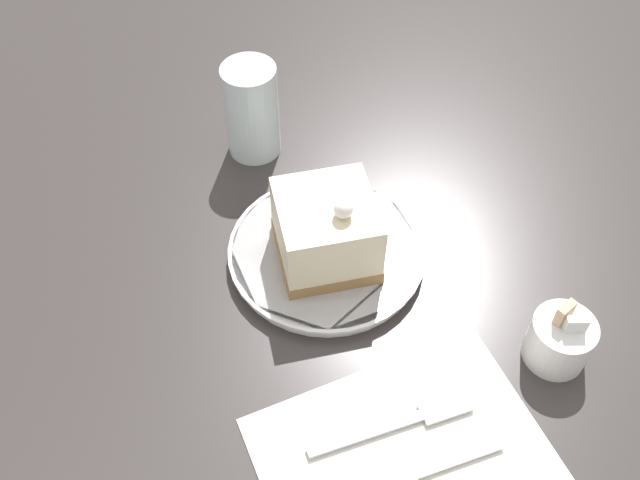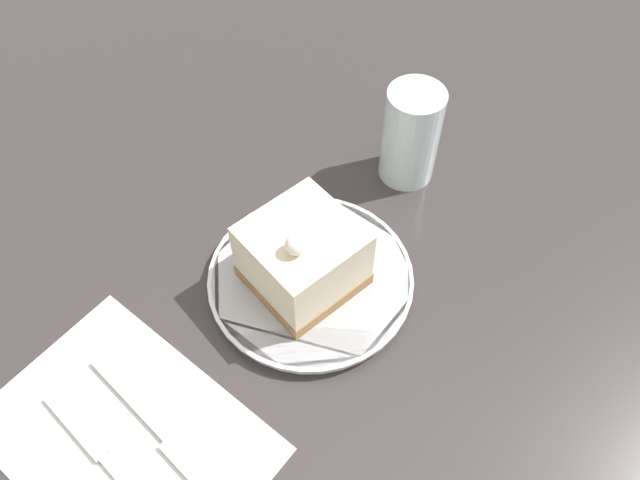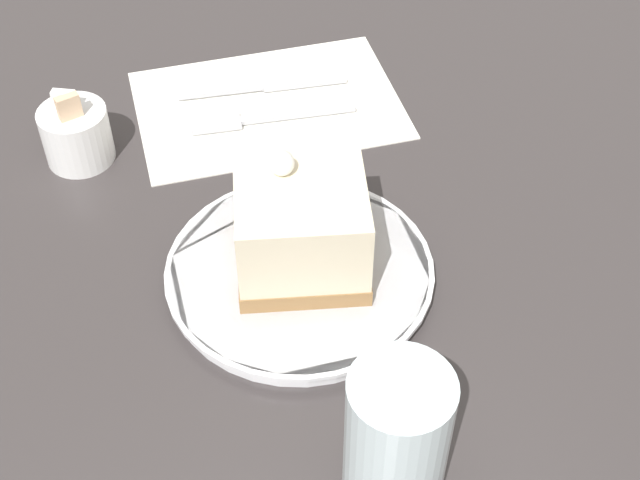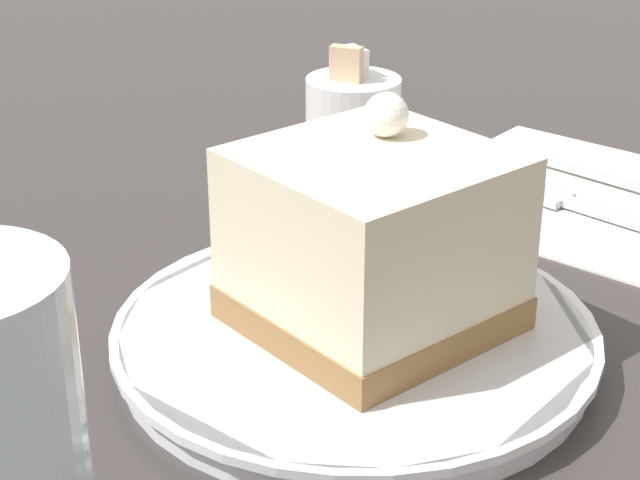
{
  "view_description": "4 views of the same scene",
  "coord_description": "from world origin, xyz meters",
  "px_view_note": "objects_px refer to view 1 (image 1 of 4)",
  "views": [
    {
      "loc": [
        0.41,
        -0.23,
        0.6
      ],
      "look_at": [
        -0.01,
        -0.05,
        0.05
      ],
      "focal_mm": 40.0,
      "sensor_mm": 36.0,
      "label": 1
    },
    {
      "loc": [
        0.24,
        0.19,
        0.55
      ],
      "look_at": [
        -0.03,
        -0.03,
        0.07
      ],
      "focal_mm": 35.0,
      "sensor_mm": 36.0,
      "label": 2
    },
    {
      "loc": [
        -0.47,
        0.07,
        0.53
      ],
      "look_at": [
        -0.03,
        -0.05,
        0.06
      ],
      "focal_mm": 50.0,
      "sensor_mm": 36.0,
      "label": 3
    },
    {
      "loc": [
        -0.34,
        -0.28,
        0.24
      ],
      "look_at": [
        -0.02,
        -0.02,
        0.05
      ],
      "focal_mm": 60.0,
      "sensor_mm": 36.0,
      "label": 4
    }
  ],
  "objects_px": {
    "sugar_bowl": "(559,340)",
    "cake_slice": "(326,230)",
    "plate": "(327,252)",
    "drinking_glass": "(252,111)",
    "fork": "(405,421)"
  },
  "relations": [
    {
      "from": "sugar_bowl",
      "to": "plate",
      "type": "bearing_deg",
      "value": -141.96
    },
    {
      "from": "plate",
      "to": "cake_slice",
      "type": "xyz_separation_m",
      "value": [
        0.01,
        -0.0,
        0.05
      ]
    },
    {
      "from": "fork",
      "to": "drinking_glass",
      "type": "distance_m",
      "value": 0.4
    },
    {
      "from": "plate",
      "to": "fork",
      "type": "distance_m",
      "value": 0.2
    },
    {
      "from": "cake_slice",
      "to": "drinking_glass",
      "type": "height_order",
      "value": "drinking_glass"
    },
    {
      "from": "sugar_bowl",
      "to": "drinking_glass",
      "type": "distance_m",
      "value": 0.42
    },
    {
      "from": "drinking_glass",
      "to": "cake_slice",
      "type": "bearing_deg",
      "value": 2.41
    },
    {
      "from": "cake_slice",
      "to": "sugar_bowl",
      "type": "distance_m",
      "value": 0.25
    },
    {
      "from": "sugar_bowl",
      "to": "cake_slice",
      "type": "bearing_deg",
      "value": -140.32
    },
    {
      "from": "plate",
      "to": "sugar_bowl",
      "type": "xyz_separation_m",
      "value": [
        0.2,
        0.15,
        0.02
      ]
    },
    {
      "from": "plate",
      "to": "sugar_bowl",
      "type": "relative_size",
      "value": 2.85
    },
    {
      "from": "sugar_bowl",
      "to": "fork",
      "type": "bearing_deg",
      "value": -87.67
    },
    {
      "from": "plate",
      "to": "cake_slice",
      "type": "bearing_deg",
      "value": -28.15
    },
    {
      "from": "fork",
      "to": "sugar_bowl",
      "type": "xyz_separation_m",
      "value": [
        -0.01,
        0.16,
        0.02
      ]
    },
    {
      "from": "plate",
      "to": "sugar_bowl",
      "type": "distance_m",
      "value": 0.25
    }
  ]
}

